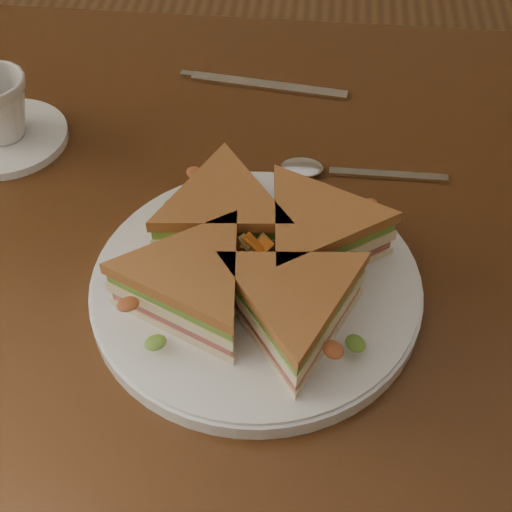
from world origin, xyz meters
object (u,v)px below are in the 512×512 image
at_px(sandwich_wedges, 256,260).
at_px(knife, 257,85).
at_px(plate, 256,286).
at_px(spoon, 323,170).
at_px(table, 290,277).
at_px(saucer, 6,138).

bearing_deg(sandwich_wedges, knife, 95.56).
bearing_deg(plate, spoon, 72.63).
bearing_deg(spoon, table, -111.87).
relative_size(sandwich_wedges, spoon, 1.70).
relative_size(spoon, knife, 0.86).
bearing_deg(saucer, plate, -32.40).
bearing_deg(sandwich_wedges, table, 75.57).
distance_m(plate, spoon, 0.19).
height_order(table, knife, knife).
xyz_separation_m(plate, spoon, (0.06, 0.18, -0.00)).
height_order(plate, spoon, plate).
xyz_separation_m(sandwich_wedges, knife, (-0.03, 0.34, -0.04)).
distance_m(table, saucer, 0.37).
xyz_separation_m(knife, saucer, (-0.28, -0.14, 0.00)).
xyz_separation_m(spoon, saucer, (-0.37, 0.02, 0.00)).
distance_m(spoon, saucer, 0.37).
distance_m(plate, knife, 0.34).
bearing_deg(knife, spoon, -54.00).
bearing_deg(plate, sandwich_wedges, 85.24).
xyz_separation_m(sandwich_wedges, saucer, (-0.31, 0.20, -0.04)).
distance_m(plate, sandwich_wedges, 0.04).
bearing_deg(saucer, knife, 26.95).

